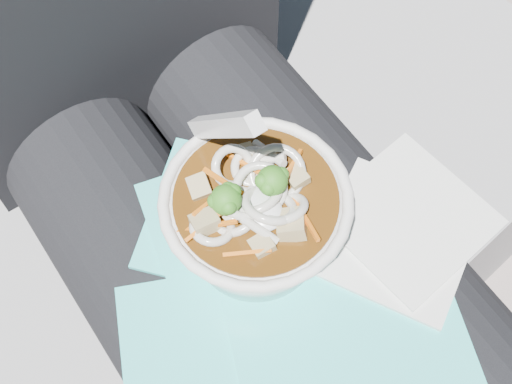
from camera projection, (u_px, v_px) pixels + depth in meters
stone_ledge at (206, 282)px, 1.00m from camera, size 1.06×0.62×0.47m
lap at (272, 287)px, 0.67m from camera, size 0.32×0.48×0.16m
person_body at (217, 204)px, 0.68m from camera, size 0.34×0.94×1.02m
plastic_bag at (285, 303)px, 0.57m from camera, size 0.34×0.33×0.01m
napkins at (402, 230)px, 0.59m from camera, size 0.16×0.16×0.01m
udon_bowl at (255, 216)px, 0.54m from camera, size 0.17×0.17×0.19m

